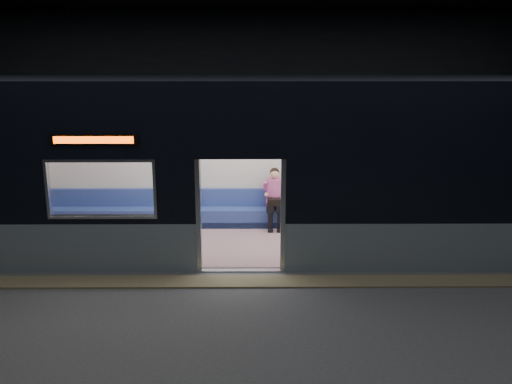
{
  "coord_description": "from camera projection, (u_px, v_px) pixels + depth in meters",
  "views": [
    {
      "loc": [
        0.21,
        -8.03,
        3.75
      ],
      "look_at": [
        0.28,
        2.3,
        1.15
      ],
      "focal_mm": 38.0,
      "sensor_mm": 36.0,
      "label": 1
    }
  ],
  "objects": [
    {
      "name": "station_floor",
      "position": [
        240.0,
        297.0,
        8.7
      ],
      "size": [
        24.0,
        14.0,
        0.01
      ],
      "primitive_type": "cube",
      "color": "#47494C",
      "rests_on": "ground"
    },
    {
      "name": "station_envelope",
      "position": [
        238.0,
        62.0,
        7.8
      ],
      "size": [
        24.0,
        14.0,
        5.0
      ],
      "color": "black",
      "rests_on": "station_floor"
    },
    {
      "name": "tactile_strip",
      "position": [
        241.0,
        282.0,
        9.23
      ],
      "size": [
        22.8,
        0.5,
        0.03
      ],
      "primitive_type": "cube",
      "color": "#8C7F59",
      "rests_on": "station_floor"
    },
    {
      "name": "metro_car",
      "position": [
        242.0,
        155.0,
        10.71
      ],
      "size": [
        18.0,
        3.04,
        3.35
      ],
      "color": "gray",
      "rests_on": "station_floor"
    },
    {
      "name": "passenger",
      "position": [
        275.0,
        194.0,
        11.95
      ],
      "size": [
        0.39,
        0.66,
        1.33
      ],
      "rotation": [
        0.0,
        0.0,
        -0.08
      ],
      "color": "black",
      "rests_on": "metro_car"
    },
    {
      "name": "handbag",
      "position": [
        274.0,
        202.0,
        11.77
      ],
      "size": [
        0.34,
        0.32,
        0.14
      ],
      "primitive_type": "cube",
      "rotation": [
        0.0,
        0.0,
        0.34
      ],
      "color": "black",
      "rests_on": "passenger"
    },
    {
      "name": "transit_map",
      "position": [
        456.0,
        161.0,
        12.11
      ],
      "size": [
        0.99,
        0.03,
        0.64
      ],
      "primitive_type": "cube",
      "color": "white",
      "rests_on": "metro_car"
    }
  ]
}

